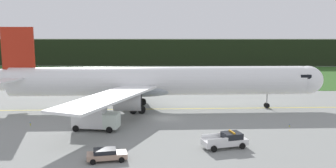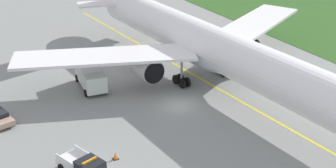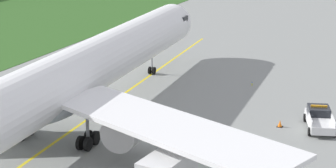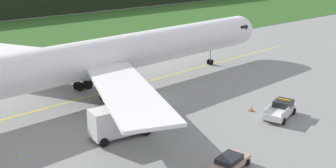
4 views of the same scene
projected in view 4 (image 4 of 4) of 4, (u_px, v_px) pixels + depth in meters
The scene contains 10 objects.
ground at pixel (153, 99), 53.49m from camera, with size 320.00×320.00×0.00m, color gray.
grass_verge at pixel (13, 39), 90.12m from camera, with size 320.00×49.40×0.04m, color #2B561E.
taxiway_centerline_main at pixel (118, 89), 57.53m from camera, with size 80.34×0.30×0.01m, color yellow.
airliner at pixel (112, 56), 55.56m from camera, with size 59.44×44.50×14.16m.
ops_pickup_truck at pixel (281, 109), 47.65m from camera, with size 5.69×3.57×1.94m.
catering_truck at pixel (119, 121), 42.23m from camera, with size 6.59×3.32×3.45m.
staff_car at pixel (230, 162), 36.23m from camera, with size 4.56×2.79×1.30m.
apron_cone at pixel (251, 108), 49.58m from camera, with size 0.52×0.52×0.65m.
taxiway_edge_light_east at pixel (271, 80), 60.87m from camera, with size 0.12×0.12×0.41m.
taxiway_edge_light_west at pixel (17, 156), 38.24m from camera, with size 0.12×0.12×0.50m.
Camera 4 is at (-30.44, -40.14, 18.20)m, focal length 44.64 mm.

